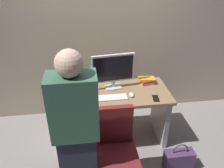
# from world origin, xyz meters

# --- Properties ---
(ground_plane) EXTENTS (9.00, 9.00, 0.00)m
(ground_plane) POSITION_xyz_m (0.00, 0.00, 0.00)
(ground_plane) COLOR gray
(wall_back) EXTENTS (6.40, 0.10, 3.00)m
(wall_back) POSITION_xyz_m (0.00, 0.76, 1.50)
(wall_back) COLOR tan
(wall_back) RESTS_ON ground
(desk) EXTENTS (1.45, 0.66, 0.74)m
(desk) POSITION_xyz_m (0.00, 0.00, 0.51)
(desk) COLOR #93704C
(desk) RESTS_ON ground
(office_chair) EXTENTS (0.52, 0.52, 0.94)m
(office_chair) POSITION_xyz_m (-0.06, -0.72, 0.43)
(office_chair) COLOR black
(office_chair) RESTS_ON ground
(person_at_desk) EXTENTS (0.40, 0.24, 1.64)m
(person_at_desk) POSITION_xyz_m (-0.42, -0.83, 0.84)
(person_at_desk) COLOR #262838
(person_at_desk) RESTS_ON ground
(monitor) EXTENTS (0.54, 0.16, 0.46)m
(monitor) POSITION_xyz_m (0.04, 0.12, 1.00)
(monitor) COLOR silver
(monitor) RESTS_ON desk
(keyboard) EXTENTS (0.43, 0.13, 0.02)m
(keyboard) POSITION_xyz_m (-0.04, -0.13, 0.75)
(keyboard) COLOR white
(keyboard) RESTS_ON desk
(mouse) EXTENTS (0.06, 0.10, 0.03)m
(mouse) POSITION_xyz_m (0.23, -0.11, 0.76)
(mouse) COLOR white
(mouse) RESTS_ON desk
(cup_near_keyboard) EXTENTS (0.08, 0.08, 0.09)m
(cup_near_keyboard) POSITION_xyz_m (-0.46, -0.06, 0.79)
(cup_near_keyboard) COLOR #3372B2
(cup_near_keyboard) RESTS_ON desk
(cup_by_monitor) EXTENTS (0.07, 0.07, 0.08)m
(cup_by_monitor) POSITION_xyz_m (-0.54, 0.09, 0.78)
(cup_by_monitor) COLOR silver
(cup_by_monitor) RESTS_ON desk
(book_stack) EXTENTS (0.22, 0.16, 0.08)m
(book_stack) POSITION_xyz_m (0.49, 0.18, 0.78)
(book_stack) COLOR beige
(book_stack) RESTS_ON desk
(cell_phone) EXTENTS (0.09, 0.15, 0.01)m
(cell_phone) POSITION_xyz_m (0.50, -0.21, 0.75)
(cell_phone) COLOR black
(cell_phone) RESTS_ON desk
(handbag) EXTENTS (0.34, 0.14, 0.38)m
(handbag) POSITION_xyz_m (0.71, -0.62, 0.14)
(handbag) COLOR #4C3356
(handbag) RESTS_ON ground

